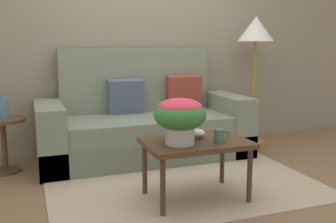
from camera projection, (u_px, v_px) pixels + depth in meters
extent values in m
plane|color=brown|center=(176.00, 179.00, 3.56)|extent=(14.00, 14.00, 0.00)
cube|color=gray|center=(137.00, 23.00, 4.47)|extent=(6.40, 0.12, 2.89)
cube|color=tan|center=(176.00, 178.00, 3.57)|extent=(2.30, 1.91, 0.01)
cube|color=#626B59|center=(146.00, 147.00, 4.17)|extent=(2.21, 0.89, 0.25)
cube|color=slate|center=(146.00, 126.00, 4.11)|extent=(1.69, 0.80, 0.21)
cube|color=slate|center=(136.00, 90.00, 4.41)|extent=(1.69, 0.16, 0.94)
cube|color=slate|center=(50.00, 136.00, 3.81)|extent=(0.26, 0.89, 0.64)
cube|color=slate|center=(227.00, 122.00, 4.47)|extent=(0.26, 0.89, 0.64)
cube|color=#4C5670|center=(126.00, 97.00, 4.23)|extent=(0.39, 0.23, 0.39)
cube|color=#93382D|center=(183.00, 93.00, 4.46)|extent=(0.41, 0.20, 0.41)
cylinder|color=#442D1B|center=(163.00, 188.00, 2.75)|extent=(0.04, 0.04, 0.44)
cylinder|color=#442D1B|center=(250.00, 176.00, 2.99)|extent=(0.04, 0.04, 0.44)
cylinder|color=#442D1B|center=(145.00, 169.00, 3.16)|extent=(0.04, 0.04, 0.44)
cylinder|color=#442D1B|center=(222.00, 160.00, 3.40)|extent=(0.04, 0.04, 0.44)
cube|color=#4C331E|center=(196.00, 143.00, 3.03)|extent=(0.81, 0.55, 0.04)
cylinder|color=#4C331E|center=(6.00, 171.00, 3.74)|extent=(0.27, 0.27, 0.03)
cylinder|color=#4C331E|center=(4.00, 146.00, 3.70)|extent=(0.05, 0.05, 0.47)
cylinder|color=#4C331E|center=(2.00, 120.00, 3.66)|extent=(0.42, 0.42, 0.03)
cylinder|color=olive|center=(251.00, 141.00, 4.83)|extent=(0.30, 0.30, 0.03)
cylinder|color=olive|center=(253.00, 92.00, 4.72)|extent=(0.03, 0.03, 1.21)
cone|color=beige|center=(256.00, 29.00, 4.59)|extent=(0.43, 0.43, 0.29)
cylinder|color=#B7B2A8|center=(180.00, 134.00, 2.91)|extent=(0.22, 0.22, 0.15)
ellipsoid|color=#337533|center=(180.00, 115.00, 2.89)|extent=(0.39, 0.39, 0.23)
ellipsoid|color=#DB384C|center=(180.00, 107.00, 2.88)|extent=(0.33, 0.33, 0.13)
cylinder|color=#3D664C|center=(219.00, 136.00, 2.96)|extent=(0.08, 0.08, 0.10)
torus|color=#3D664C|center=(225.00, 135.00, 2.98)|extent=(0.07, 0.01, 0.07)
cylinder|color=silver|center=(196.00, 136.00, 3.12)|extent=(0.05, 0.05, 0.02)
ellipsoid|color=silver|center=(196.00, 133.00, 3.11)|extent=(0.15, 0.15, 0.07)
cylinder|color=slate|center=(2.00, 109.00, 3.65)|extent=(0.13, 0.13, 0.18)
cylinder|color=slate|center=(1.00, 96.00, 3.63)|extent=(0.06, 0.06, 0.06)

